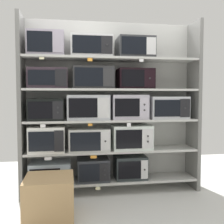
% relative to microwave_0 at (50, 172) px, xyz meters
% --- Properties ---
extents(back_panel, '(2.56, 0.04, 2.41)m').
position_rel_microwave_0_xyz_m(back_panel, '(0.85, 0.23, 0.89)').
color(back_panel, '#B2B2AD').
rests_on(back_panel, ground).
extents(upright_left, '(0.05, 0.41, 2.41)m').
position_rel_microwave_0_xyz_m(upright_left, '(-0.36, 0.00, 0.89)').
color(upright_left, slate).
rests_on(upright_left, ground).
extents(upright_right, '(0.05, 0.41, 2.41)m').
position_rel_microwave_0_xyz_m(upright_right, '(2.06, 0.00, 0.89)').
color(upright_right, slate).
rests_on(upright_right, ground).
extents(shelf_0, '(2.36, 0.41, 0.03)m').
position_rel_microwave_0_xyz_m(shelf_0, '(0.85, 0.00, -0.15)').
color(shelf_0, beige).
rests_on(shelf_0, ground).
extents(microwave_0, '(0.54, 0.41, 0.27)m').
position_rel_microwave_0_xyz_m(microwave_0, '(0.00, 0.00, 0.00)').
color(microwave_0, '#97A5AD').
rests_on(microwave_0, shelf_0).
extents(microwave_1, '(0.43, 0.38, 0.30)m').
position_rel_microwave_0_xyz_m(microwave_1, '(0.58, -0.00, 0.01)').
color(microwave_1, '#2C2F35').
rests_on(microwave_1, shelf_0).
extents(microwave_2, '(0.44, 0.35, 0.32)m').
position_rel_microwave_0_xyz_m(microwave_2, '(1.11, -0.00, 0.02)').
color(microwave_2, '#272D2F').
rests_on(microwave_2, shelf_0).
extents(price_tag_0, '(0.06, 0.00, 0.04)m').
position_rel_microwave_0_xyz_m(price_tag_0, '(0.63, -0.20, -0.19)').
color(price_tag_0, beige).
extents(shelf_1, '(2.36, 0.41, 0.03)m').
position_rel_microwave_0_xyz_m(shelf_1, '(0.85, 0.00, 0.27)').
color(shelf_1, beige).
extents(microwave_3, '(0.47, 0.43, 0.34)m').
position_rel_microwave_0_xyz_m(microwave_3, '(-0.04, -0.00, 0.45)').
color(microwave_3, silver).
rests_on(microwave_3, shelf_1).
extents(microwave_4, '(0.55, 0.42, 0.30)m').
position_rel_microwave_0_xyz_m(microwave_4, '(0.52, -0.00, 0.44)').
color(microwave_4, beige).
rests_on(microwave_4, shelf_1).
extents(microwave_5, '(0.55, 0.41, 0.33)m').
position_rel_microwave_0_xyz_m(microwave_5, '(1.12, -0.00, 0.45)').
color(microwave_5, silver).
rests_on(microwave_5, shelf_1).
extents(price_tag_1, '(0.09, 0.00, 0.04)m').
position_rel_microwave_0_xyz_m(price_tag_1, '(-0.01, -0.20, 0.23)').
color(price_tag_1, white).
extents(price_tag_2, '(0.08, 0.00, 0.04)m').
position_rel_microwave_0_xyz_m(price_tag_2, '(0.57, -0.20, 0.23)').
color(price_tag_2, orange).
extents(shelf_2, '(2.36, 0.41, 0.03)m').
position_rel_microwave_0_xyz_m(shelf_2, '(0.85, 0.00, 0.69)').
color(shelf_2, beige).
extents(microwave_6, '(0.46, 0.40, 0.29)m').
position_rel_microwave_0_xyz_m(microwave_6, '(-0.04, -0.00, 0.85)').
color(microwave_6, black).
rests_on(microwave_6, shelf_2).
extents(microwave_7, '(0.57, 0.35, 0.34)m').
position_rel_microwave_0_xyz_m(microwave_7, '(0.52, -0.00, 0.88)').
color(microwave_7, '#B7BBC1').
rests_on(microwave_7, shelf_2).
extents(microwave_8, '(0.50, 0.36, 0.34)m').
position_rel_microwave_0_xyz_m(microwave_8, '(1.09, -0.00, 0.88)').
color(microwave_8, '#BBB4C2').
rests_on(microwave_8, shelf_2).
extents(microwave_9, '(0.54, 0.42, 0.31)m').
position_rel_microwave_0_xyz_m(microwave_9, '(1.64, -0.00, 0.86)').
color(microwave_9, '#B9BDC2').
rests_on(microwave_9, shelf_2).
extents(price_tag_3, '(0.06, 0.00, 0.04)m').
position_rel_microwave_0_xyz_m(price_tag_3, '(-0.07, -0.20, 0.65)').
color(price_tag_3, white).
extents(price_tag_4, '(0.06, 0.00, 0.03)m').
position_rel_microwave_0_xyz_m(price_tag_4, '(0.53, -0.20, 0.66)').
color(price_tag_4, orange).
extents(price_tag_5, '(0.06, 0.00, 0.05)m').
position_rel_microwave_0_xyz_m(price_tag_5, '(1.04, -0.20, 0.65)').
color(price_tag_5, white).
extents(shelf_3, '(2.36, 0.41, 0.03)m').
position_rel_microwave_0_xyz_m(shelf_3, '(0.85, 0.00, 1.11)').
color(shelf_3, beige).
extents(microwave_10, '(0.51, 0.34, 0.27)m').
position_rel_microwave_0_xyz_m(microwave_10, '(-0.01, 0.00, 1.26)').
color(microwave_10, '#332630').
rests_on(microwave_10, shelf_3).
extents(microwave_11, '(0.55, 0.35, 0.29)m').
position_rel_microwave_0_xyz_m(microwave_11, '(0.59, -0.00, 1.28)').
color(microwave_11, '#2B2B2C').
rests_on(microwave_11, shelf_3).
extents(microwave_12, '(0.49, 0.38, 0.28)m').
position_rel_microwave_0_xyz_m(microwave_12, '(1.17, -0.00, 1.27)').
color(microwave_12, black).
rests_on(microwave_12, shelf_3).
extents(shelf_4, '(2.36, 0.41, 0.03)m').
position_rel_microwave_0_xyz_m(shelf_4, '(0.85, 0.00, 1.54)').
color(shelf_4, beige).
extents(microwave_13, '(0.47, 0.35, 0.32)m').
position_rel_microwave_0_xyz_m(microwave_13, '(-0.03, -0.00, 1.71)').
color(microwave_13, '#A299A9').
rests_on(microwave_13, shelf_4).
extents(microwave_14, '(0.56, 0.35, 0.29)m').
position_rel_microwave_0_xyz_m(microwave_14, '(0.56, -0.00, 1.70)').
color(microwave_14, silver).
rests_on(microwave_14, shelf_4).
extents(microwave_15, '(0.49, 0.42, 0.28)m').
position_rel_microwave_0_xyz_m(microwave_15, '(1.17, -0.00, 1.69)').
color(microwave_15, '#2F3134').
rests_on(microwave_15, shelf_4).
extents(price_tag_6, '(0.06, 0.00, 0.03)m').
position_rel_microwave_0_xyz_m(price_tag_6, '(-0.07, -0.20, 1.50)').
color(price_tag_6, beige).
extents(price_tag_7, '(0.06, 0.00, 0.04)m').
position_rel_microwave_0_xyz_m(price_tag_7, '(0.53, -0.20, 1.50)').
color(price_tag_7, orange).
extents(price_tag_8, '(0.06, 0.00, 0.03)m').
position_rel_microwave_0_xyz_m(price_tag_8, '(1.21, -0.20, 1.50)').
color(price_tag_8, white).
extents(shipping_carton, '(0.53, 0.53, 0.45)m').
position_rel_microwave_0_xyz_m(shipping_carton, '(0.04, -0.69, -0.09)').
color(shipping_carton, tan).
rests_on(shipping_carton, ground).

